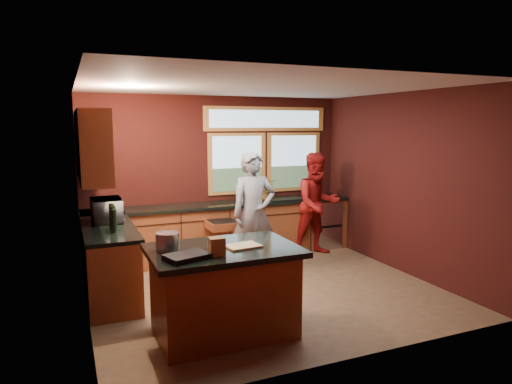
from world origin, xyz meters
TOP-DOWN VIEW (x-y plane):
  - floor at (0.00, 0.00)m, footprint 4.50×4.50m
  - room_shell at (-0.60, 0.32)m, footprint 4.52×4.02m
  - back_counter at (0.20, 1.70)m, footprint 4.50×0.64m
  - left_counter at (-1.95, 0.85)m, footprint 0.64×2.30m
  - island at (-0.93, -1.01)m, footprint 1.55×1.05m
  - person_grey at (0.14, 0.73)m, footprint 0.69×0.47m
  - person_red at (1.53, 1.25)m, footprint 0.86×0.67m
  - microwave at (-1.92, 0.90)m, footprint 0.40×0.58m
  - potted_plant at (0.78, 1.75)m, footprint 0.32×0.27m
  - paper_towel at (0.28, 1.70)m, footprint 0.12×0.12m
  - cutting_board at (-0.73, -1.06)m, footprint 0.38×0.29m
  - stock_pot at (-1.48, -0.86)m, footprint 0.24×0.24m
  - paper_bag at (-1.08, -1.26)m, footprint 0.15×0.13m
  - black_tray at (-1.38, -1.26)m, footprint 0.46×0.38m

SIDE VIEW (x-z plane):
  - floor at x=0.00m, z-range 0.00..0.00m
  - back_counter at x=0.20m, z-range 0.00..0.93m
  - left_counter at x=-1.95m, z-range 0.00..0.93m
  - island at x=-0.93m, z-range 0.01..0.95m
  - person_red at x=1.53m, z-range 0.00..1.75m
  - person_grey at x=0.14m, z-range 0.00..1.83m
  - cutting_board at x=-0.73m, z-range 0.94..0.96m
  - black_tray at x=-1.38m, z-range 0.94..0.99m
  - stock_pot at x=-1.48m, z-range 0.94..1.12m
  - paper_bag at x=-1.08m, z-range 0.94..1.12m
  - paper_towel at x=0.28m, z-range 0.93..1.21m
  - microwave at x=-1.92m, z-range 0.93..1.24m
  - potted_plant at x=0.78m, z-range 0.93..1.28m
  - room_shell at x=-0.60m, z-range 0.44..3.15m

